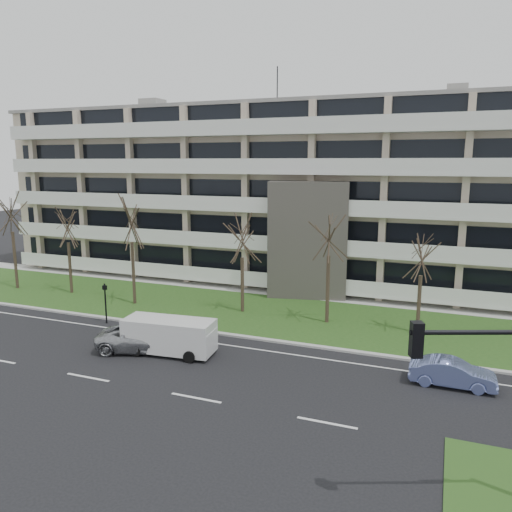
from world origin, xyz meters
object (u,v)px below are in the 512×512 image
at_px(blue_sedan, 452,373).
at_px(pedestrian_signal, 105,298).
at_px(silver_pickup, 144,338).
at_px(white_van, 170,333).

xyz_separation_m(blue_sedan, pedestrian_signal, (-21.19, 1.72, 1.06)).
xyz_separation_m(silver_pickup, blue_sedan, (16.19, 1.42, -0.07)).
height_order(blue_sedan, white_van, white_van).
bearing_deg(silver_pickup, white_van, -104.09).
height_order(blue_sedan, pedestrian_signal, pedestrian_signal).
xyz_separation_m(silver_pickup, white_van, (1.66, 0.12, 0.45)).
height_order(silver_pickup, white_van, white_van).
relative_size(blue_sedan, pedestrian_signal, 1.46).
bearing_deg(white_van, blue_sedan, -0.37).
relative_size(silver_pickup, white_van, 0.99).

